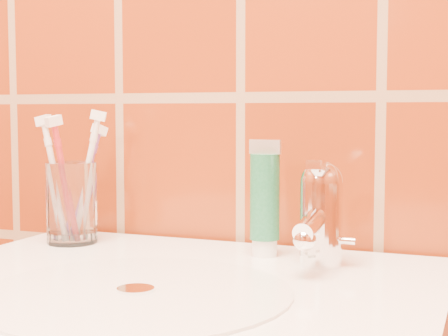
% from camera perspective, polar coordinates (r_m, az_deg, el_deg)
% --- Properties ---
extents(glass_tumbler, '(0.09, 0.09, 0.11)m').
position_cam_1_polar(glass_tumbler, '(0.92, -12.55, -2.84)').
color(glass_tumbler, white).
rests_on(glass_tumbler, pedestal_sink).
extents(toothpaste_tube, '(0.04, 0.04, 0.14)m').
position_cam_1_polar(toothpaste_tube, '(0.82, 3.41, -2.83)').
color(toothpaste_tube, white).
rests_on(toothpaste_tube, pedestal_sink).
extents(faucet, '(0.05, 0.11, 0.12)m').
position_cam_1_polar(faucet, '(0.77, 8.01, -3.47)').
color(faucet, white).
rests_on(faucet, pedestal_sink).
extents(toothbrush_0, '(0.09, 0.08, 0.19)m').
position_cam_1_polar(toothbrush_0, '(0.93, -11.42, -0.72)').
color(toothbrush_0, white).
rests_on(toothbrush_0, glass_tumbler).
extents(toothbrush_1, '(0.09, 0.13, 0.18)m').
position_cam_1_polar(toothbrush_1, '(0.94, -11.55, -1.22)').
color(toothbrush_1, '#86499D').
rests_on(toothbrush_1, glass_tumbler).
extents(toothbrush_2, '(0.07, 0.09, 0.18)m').
position_cam_1_polar(toothbrush_2, '(0.91, -13.08, -1.09)').
color(toothbrush_2, '#B22629').
rests_on(toothbrush_2, glass_tumbler).
extents(toothbrush_3, '(0.06, 0.06, 0.18)m').
position_cam_1_polar(toothbrush_3, '(0.92, -13.80, -0.98)').
color(toothbrush_3, white).
rests_on(toothbrush_3, glass_tumbler).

